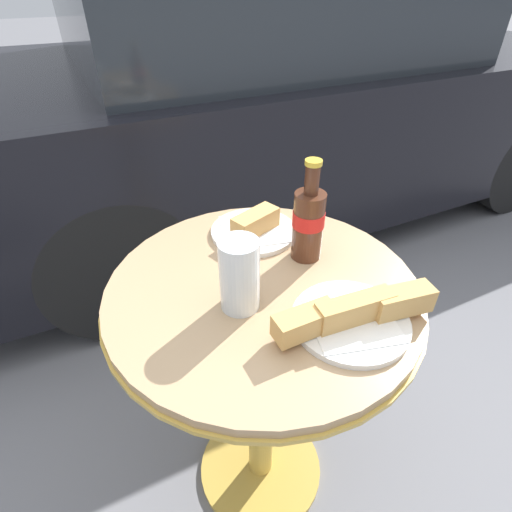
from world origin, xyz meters
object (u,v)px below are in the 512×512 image
(cola_bottle_left, at_px, (308,222))
(lunch_plate_far, at_px, (254,228))
(drinking_glass, at_px, (240,278))
(parked_car, at_px, (278,96))
(bistro_table, at_px, (262,348))
(lunch_plate_near, at_px, (353,315))

(cola_bottle_left, distance_m, lunch_plate_far, 0.16)
(cola_bottle_left, height_order, drinking_glass, cola_bottle_left)
(lunch_plate_far, bearing_deg, parked_car, 59.28)
(bistro_table, xyz_separation_m, lunch_plate_far, (0.07, 0.18, 0.21))
(bistro_table, bearing_deg, lunch_plate_far, 69.44)
(drinking_glass, height_order, lunch_plate_near, drinking_glass)
(bistro_table, xyz_separation_m, lunch_plate_near, (0.09, -0.17, 0.22))
(lunch_plate_far, relative_size, parked_car, 0.05)
(drinking_glass, height_order, parked_car, parked_car)
(lunch_plate_near, height_order, parked_car, parked_car)
(drinking_glass, relative_size, parked_car, 0.04)
(cola_bottle_left, height_order, parked_car, parked_car)
(cola_bottle_left, xyz_separation_m, lunch_plate_far, (-0.06, 0.13, -0.07))
(parked_car, bearing_deg, lunch_plate_near, -114.95)
(cola_bottle_left, height_order, lunch_plate_far, cola_bottle_left)
(cola_bottle_left, bearing_deg, parked_car, 63.19)
(bistro_table, bearing_deg, drinking_glass, -151.51)
(bistro_table, relative_size, lunch_plate_near, 2.51)
(bistro_table, relative_size, cola_bottle_left, 3.37)
(lunch_plate_far, xyz_separation_m, parked_car, (0.87, 1.46, -0.13))
(cola_bottle_left, distance_m, parked_car, 1.80)
(drinking_glass, xyz_separation_m, lunch_plate_near, (0.16, -0.14, -0.04))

